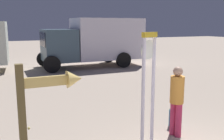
% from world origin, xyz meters
% --- Properties ---
extents(standing_clock, '(0.39, 0.20, 2.37)m').
position_xyz_m(standing_clock, '(-0.62, 1.81, 1.42)').
color(standing_clock, white).
rests_on(standing_clock, ground_plane).
extents(arrow_sign, '(0.91, 0.25, 2.01)m').
position_xyz_m(arrow_sign, '(-2.76, 1.14, 1.36)').
color(arrow_sign, brown).
rests_on(arrow_sign, ground_plane).
extents(person_near_clock, '(0.31, 0.31, 1.61)m').
position_xyz_m(person_near_clock, '(0.29, 2.01, 0.90)').
color(person_near_clock, '#C12D54').
rests_on(person_near_clock, ground_plane).
extents(backpack, '(0.28, 0.18, 0.44)m').
position_xyz_m(backpack, '(0.64, 2.46, 0.21)').
color(backpack, teal).
rests_on(backpack, ground_plane).
extents(box_truck_near, '(6.19, 2.63, 2.89)m').
position_xyz_m(box_truck_near, '(2.31, 12.05, 1.56)').
color(box_truck_near, white).
rests_on(box_truck_near, ground_plane).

